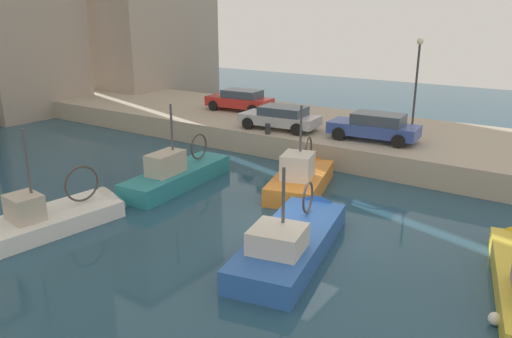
# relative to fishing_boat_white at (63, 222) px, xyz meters

# --- Properties ---
(water_surface) EXTENTS (80.00, 80.00, 0.00)m
(water_surface) POSITION_rel_fishing_boat_white_xyz_m (4.30, -7.18, -0.10)
(water_surface) COLOR navy
(water_surface) RESTS_ON ground
(quay_wall) EXTENTS (9.00, 56.00, 1.20)m
(quay_wall) POSITION_rel_fishing_boat_white_xyz_m (15.80, -7.18, 0.50)
(quay_wall) COLOR #ADA08C
(quay_wall) RESTS_ON ground
(fishing_boat_white) EXTENTS (5.79, 2.79, 4.66)m
(fishing_boat_white) POSITION_rel_fishing_boat_white_xyz_m (0.00, 0.00, 0.00)
(fishing_boat_white) COLOR white
(fishing_boat_white) RESTS_ON ground
(fishing_boat_teal) EXTENTS (6.76, 2.13, 4.43)m
(fishing_boat_teal) POSITION_rel_fishing_boat_white_xyz_m (5.77, -0.48, 0.03)
(fishing_boat_teal) COLOR teal
(fishing_boat_teal) RESTS_ON ground
(fishing_boat_blue) EXTENTS (7.22, 3.37, 4.05)m
(fishing_boat_blue) POSITION_rel_fishing_boat_white_xyz_m (3.03, -7.87, -0.00)
(fishing_boat_blue) COLOR #2D60B7
(fishing_boat_blue) RESTS_ON ground
(fishing_boat_orange) EXTENTS (5.88, 3.34, 4.62)m
(fishing_boat_orange) POSITION_rel_fishing_boat_white_xyz_m (8.34, -5.17, 0.05)
(fishing_boat_orange) COLOR orange
(fishing_boat_orange) RESTS_ON ground
(parked_car_red) EXTENTS (2.18, 4.41, 1.35)m
(parked_car_red) POSITION_rel_fishing_boat_white_xyz_m (16.04, 3.81, 1.80)
(parked_car_red) COLOR red
(parked_car_red) RESTS_ON quay_wall
(parked_car_blue) EXTENTS (2.19, 4.48, 1.37)m
(parked_car_blue) POSITION_rel_fishing_boat_white_xyz_m (13.54, -6.28, 1.80)
(parked_car_blue) COLOR #334C9E
(parked_car_blue) RESTS_ON quay_wall
(parked_car_silver) EXTENTS (2.31, 4.43, 1.26)m
(parked_car_silver) POSITION_rel_fishing_boat_white_xyz_m (13.02, -1.12, 1.76)
(parked_car_silver) COLOR #B7B7BC
(parked_car_silver) RESTS_ON quay_wall
(mooring_bollard_north) EXTENTS (0.28, 0.28, 0.55)m
(mooring_bollard_north) POSITION_rel_fishing_boat_white_xyz_m (11.65, -1.18, 1.37)
(mooring_bollard_north) COLOR #2D2D33
(mooring_bollard_north) RESTS_ON quay_wall
(quay_streetlamp) EXTENTS (0.36, 0.36, 4.83)m
(quay_streetlamp) POSITION_rel_fishing_boat_white_xyz_m (17.30, -6.98, 4.35)
(quay_streetlamp) COLOR #38383D
(quay_streetlamp) RESTS_ON quay_wall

